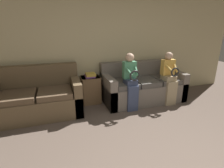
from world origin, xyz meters
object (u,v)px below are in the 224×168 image
at_px(couch_side, 38,98).
at_px(book_stack, 90,75).
at_px(side_shelf, 91,89).
at_px(couch_main, 142,87).
at_px(child_right_seated, 169,76).
at_px(child_left_seated, 131,79).

distance_m(couch_side, book_stack, 1.20).
distance_m(side_shelf, book_stack, 0.35).
xyz_separation_m(couch_main, couch_side, (-2.35, -0.01, 0.00)).
relative_size(couch_main, side_shelf, 3.05).
bearing_deg(child_right_seated, side_shelf, 160.97).
bearing_deg(couch_main, side_shelf, 169.68).
relative_size(child_right_seated, book_stack, 4.21).
xyz_separation_m(couch_side, book_stack, (1.13, 0.23, 0.33)).
bearing_deg(couch_side, couch_main, 0.17).
relative_size(couch_main, couch_side, 1.15).
height_order(couch_side, side_shelf, couch_side).
distance_m(child_left_seated, side_shelf, 1.01).
relative_size(couch_main, book_stack, 6.82).
distance_m(couch_side, side_shelf, 1.15).
relative_size(couch_main, child_left_seated, 1.59).
height_order(side_shelf, book_stack, book_stack).
distance_m(couch_side, child_left_seated, 1.94).
xyz_separation_m(child_left_seated, book_stack, (-0.75, 0.58, -0.01)).
bearing_deg(couch_side, child_right_seated, -7.18).
bearing_deg(couch_side, side_shelf, 11.52).
height_order(couch_side, child_right_seated, child_right_seated).
height_order(couch_main, couch_side, couch_side).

